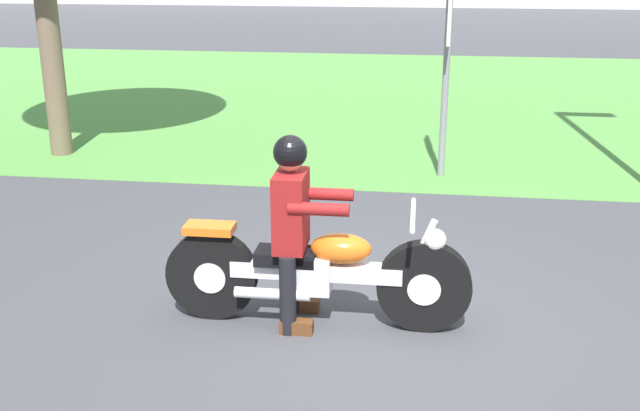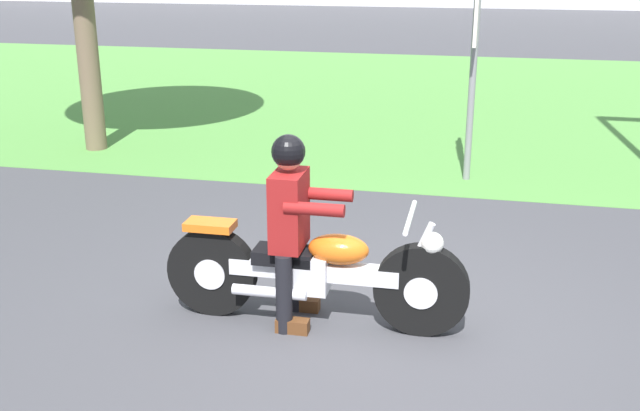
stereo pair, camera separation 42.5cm
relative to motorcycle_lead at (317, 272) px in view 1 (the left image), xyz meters
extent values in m
plane|color=#424247|center=(0.47, -0.09, -0.41)|extent=(120.00, 120.00, 0.00)
cube|color=#549342|center=(0.47, 9.27, -0.40)|extent=(60.00, 12.00, 0.01)
cylinder|color=black|center=(0.77, 0.01, -0.07)|extent=(0.68, 0.13, 0.68)
cylinder|color=silver|center=(0.77, 0.01, -0.07)|extent=(0.24, 0.14, 0.24)
cylinder|color=black|center=(-0.79, -0.01, -0.07)|extent=(0.68, 0.13, 0.68)
cylinder|color=silver|center=(-0.79, -0.01, -0.07)|extent=(0.24, 0.14, 0.24)
cube|color=silver|center=(-0.01, 0.00, 0.01)|extent=(1.25, 0.15, 0.12)
cube|color=silver|center=(-0.06, 0.00, -0.01)|extent=(0.32, 0.24, 0.28)
ellipsoid|color=orange|center=(0.17, 0.00, 0.19)|extent=(0.44, 0.24, 0.22)
cube|color=black|center=(-0.23, 0.00, 0.11)|extent=(0.44, 0.24, 0.10)
cube|color=orange|center=(-0.79, -0.01, 0.30)|extent=(0.36, 0.20, 0.06)
cylinder|color=silver|center=(0.72, 0.01, 0.18)|extent=(0.25, 0.05, 0.53)
cylinder|color=silver|center=(0.67, 0.01, 0.47)|extent=(0.04, 0.66, 0.04)
sphere|color=white|center=(0.83, 0.01, 0.29)|extent=(0.16, 0.16, 0.16)
cylinder|color=silver|center=(-0.30, -0.14, -0.13)|extent=(0.55, 0.09, 0.08)
cylinder|color=black|center=(-0.19, 0.18, -0.11)|extent=(0.12, 0.12, 0.59)
cube|color=#593319|center=(-0.13, 0.18, -0.36)|extent=(0.24, 0.10, 0.10)
cylinder|color=black|center=(-0.18, -0.18, -0.11)|extent=(0.12, 0.12, 0.59)
cube|color=#593319|center=(-0.12, -0.18, -0.36)|extent=(0.24, 0.10, 0.10)
cube|color=maroon|center=(-0.19, 0.00, 0.46)|extent=(0.22, 0.38, 0.56)
cylinder|color=maroon|center=(0.03, 0.17, 0.54)|extent=(0.42, 0.09, 0.09)
cylinder|color=maroon|center=(0.04, -0.17, 0.54)|extent=(0.42, 0.09, 0.09)
sphere|color=#D8A884|center=(-0.19, 0.00, 0.86)|extent=(0.20, 0.20, 0.20)
sphere|color=black|center=(-0.19, 0.00, 0.89)|extent=(0.24, 0.24, 0.24)
cylinder|color=brown|center=(-4.13, 4.38, 1.14)|extent=(0.29, 0.29, 3.10)
cylinder|color=gray|center=(0.95, 4.00, 0.89)|extent=(0.08, 0.08, 2.60)
cube|color=silver|center=(0.95, 4.00, 1.64)|extent=(0.04, 0.60, 0.90)
camera|label=1|loc=(0.73, -5.00, 2.22)|focal=42.52mm
camera|label=2|loc=(1.15, -4.92, 2.22)|focal=42.52mm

